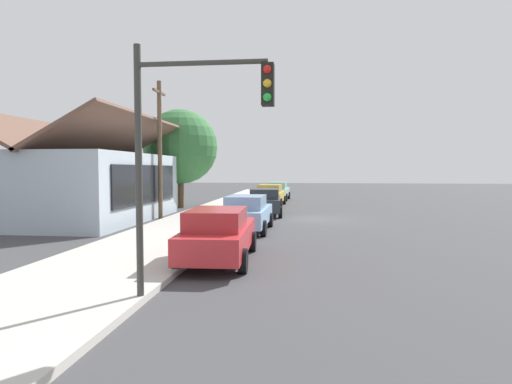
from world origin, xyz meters
name	(u,v)px	position (x,y,z in m)	size (l,w,h in m)	color
ground_plane	(310,219)	(0.00, 0.00, 0.00)	(120.00, 120.00, 0.00)	#424244
sidewalk_curb	(211,216)	(0.00, 5.60, 0.08)	(60.00, 4.20, 0.16)	beige
car_cherry	(219,234)	(-11.31, 2.81, 0.82)	(4.96, 2.11, 1.59)	red
car_skyblue	(247,213)	(-5.13, 2.81, 0.81)	(4.71, 2.01, 1.59)	#8CB7E0
car_charcoal	(265,202)	(1.32, 2.64, 0.81)	(4.47, 2.22, 1.59)	#2D3035
car_mustard	(271,195)	(7.94, 2.84, 0.81)	(4.77, 2.12, 1.59)	gold
car_seafoam	(278,191)	(13.97, 2.71, 0.81)	(4.69, 2.08, 1.59)	#9ED1BC
storefront_building	(83,184)	(-2.16, 11.98, 1.92)	(11.02, 7.31, 5.53)	#ADBCC6
shade_tree	(180,147)	(5.66, 8.99, 4.27)	(5.19, 5.19, 6.88)	brown
traffic_light_main	(190,131)	(-15.42, 2.54, 3.49)	(0.37, 2.79, 5.20)	#383833
utility_pole_wooden	(160,147)	(-0.91, 8.20, 3.93)	(1.80, 0.24, 7.50)	brown
fire_hydrant_red	(235,209)	(-0.08, 4.20, 0.50)	(0.22, 0.22, 0.71)	red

